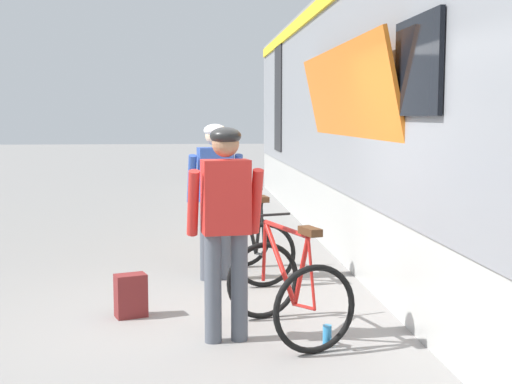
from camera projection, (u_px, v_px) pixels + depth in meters
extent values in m
plane|color=gray|center=(218.00, 324.00, 6.18)|extent=(80.00, 80.00, 0.00)
cube|color=gray|center=(492.00, 80.00, 7.72)|extent=(3.00, 20.67, 2.70)
cube|color=#B7B7B2|center=(486.00, 239.00, 7.92)|extent=(2.97, 20.67, 0.90)
cube|color=orange|center=(348.00, 120.00, 8.09)|extent=(0.39, 4.23, 1.67)
cube|color=black|center=(417.00, 66.00, 5.57)|extent=(0.04, 1.10, 0.80)
cube|color=black|center=(278.00, 97.00, 14.75)|extent=(0.03, 1.10, 2.29)
cylinder|color=#4C515B|center=(213.00, 288.00, 5.64)|extent=(0.14, 0.14, 0.90)
cylinder|color=#4C515B|center=(239.00, 287.00, 5.69)|extent=(0.14, 0.14, 0.90)
cube|color=red|center=(226.00, 197.00, 5.58)|extent=(0.41, 0.29, 0.60)
cylinder|color=red|center=(193.00, 203.00, 5.57)|extent=(0.12, 0.27, 0.56)
cylinder|color=red|center=(256.00, 201.00, 5.68)|extent=(0.12, 0.27, 0.56)
sphere|color=#9E7051|center=(226.00, 144.00, 5.54)|extent=(0.22, 0.22, 0.22)
ellipsoid|color=black|center=(225.00, 136.00, 5.53)|extent=(0.29, 0.31, 0.14)
cylinder|color=#4C515B|center=(206.00, 241.00, 7.78)|extent=(0.14, 0.14, 0.90)
cylinder|color=#4C515B|center=(225.00, 240.00, 7.84)|extent=(0.14, 0.14, 0.90)
cube|color=#2D4C9E|center=(215.00, 174.00, 7.73)|extent=(0.41, 0.30, 0.60)
cylinder|color=#2D4C9E|center=(192.00, 179.00, 7.71)|extent=(0.13, 0.27, 0.56)
cylinder|color=#2D4C9E|center=(237.00, 178.00, 7.84)|extent=(0.13, 0.27, 0.56)
sphere|color=beige|center=(215.00, 136.00, 7.68)|extent=(0.22, 0.22, 0.22)
ellipsoid|color=white|center=(215.00, 130.00, 7.68)|extent=(0.29, 0.31, 0.14)
torus|color=black|center=(263.00, 281.00, 6.31)|extent=(0.69, 0.26, 0.71)
torus|color=black|center=(315.00, 309.00, 5.37)|extent=(0.69, 0.26, 0.71)
cylinder|color=red|center=(279.00, 261.00, 5.95)|extent=(0.23, 0.63, 0.63)
cylinder|color=red|center=(285.00, 229.00, 5.81)|extent=(0.29, 0.82, 0.04)
cylinder|color=red|center=(301.00, 272.00, 5.56)|extent=(0.12, 0.27, 0.62)
cylinder|color=red|center=(304.00, 307.00, 5.54)|extent=(0.13, 0.35, 0.08)
cylinder|color=red|center=(311.00, 273.00, 5.40)|extent=(0.07, 0.14, 0.56)
cylinder|color=red|center=(264.00, 251.00, 6.26)|extent=(0.05, 0.09, 0.55)
cylinder|color=black|center=(266.00, 215.00, 6.20)|extent=(0.47, 0.17, 0.02)
cube|color=#4C2D19|center=(310.00, 231.00, 5.39)|extent=(0.17, 0.26, 0.06)
torus|color=black|center=(242.00, 239.00, 8.46)|extent=(0.71, 0.16, 0.71)
torus|color=black|center=(264.00, 255.00, 7.48)|extent=(0.71, 0.16, 0.71)
cylinder|color=black|center=(249.00, 223.00, 8.09)|extent=(0.15, 0.64, 0.63)
cylinder|color=black|center=(252.00, 199.00, 7.94)|extent=(0.18, 0.85, 0.04)
cylinder|color=black|center=(259.00, 229.00, 7.68)|extent=(0.08, 0.28, 0.62)
cylinder|color=black|center=(260.00, 254.00, 7.65)|extent=(0.09, 0.36, 0.08)
cylinder|color=black|center=(263.00, 229.00, 7.51)|extent=(0.05, 0.15, 0.56)
cylinder|color=black|center=(243.00, 217.00, 8.40)|extent=(0.04, 0.09, 0.55)
cylinder|color=black|center=(243.00, 190.00, 8.34)|extent=(0.48, 0.10, 0.02)
cube|color=#4C2D19|center=(262.00, 199.00, 7.50)|extent=(0.14, 0.25, 0.06)
cube|color=maroon|center=(131.00, 296.00, 6.38)|extent=(0.32, 0.26, 0.40)
cylinder|color=#338CCC|center=(327.00, 336.00, 5.55)|extent=(0.07, 0.07, 0.18)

